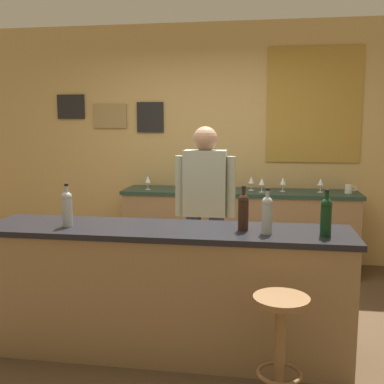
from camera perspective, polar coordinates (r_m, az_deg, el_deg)
name	(u,v)px	position (r m, az deg, el deg)	size (l,w,h in m)	color
ground_plane	(177,327)	(3.96, -1.85, -16.14)	(10.00, 10.00, 0.00)	#4C3823
back_wall	(210,143)	(5.61, 2.24, 6.02)	(6.00, 0.09, 2.80)	tan
bar_counter	(166,290)	(3.43, -3.18, -11.85)	(2.59, 0.60, 0.92)	olive
side_counter	(239,230)	(5.33, 5.74, -4.59)	(2.61, 0.56, 0.90)	olive
bartender	(205,206)	(4.03, 1.60, -1.77)	(0.52, 0.21, 1.62)	#384766
bar_stool	(280,334)	(2.82, 10.72, -16.62)	(0.32, 0.32, 0.68)	brown
wine_bottle_a	(67,207)	(3.42, -14.98, -1.84)	(0.07, 0.07, 0.31)	#999E99
wine_bottle_b	(243,211)	(3.20, 6.27, -2.27)	(0.07, 0.07, 0.31)	black
wine_bottle_c	(267,214)	(3.12, 9.13, -2.61)	(0.07, 0.07, 0.31)	#999E99
wine_bottle_d	(326,216)	(3.14, 16.03, -2.78)	(0.07, 0.07, 0.31)	black
wine_glass_a	(148,180)	(5.31, -5.40, 1.48)	(0.07, 0.07, 0.16)	silver
wine_glass_b	(251,181)	(5.27, 7.23, 1.40)	(0.07, 0.07, 0.16)	silver
wine_glass_c	(262,182)	(5.15, 8.50, 1.20)	(0.07, 0.07, 0.16)	silver
wine_glass_d	(283,182)	(5.23, 11.02, 1.26)	(0.07, 0.07, 0.16)	silver
wine_glass_e	(321,182)	(5.26, 15.41, 1.15)	(0.07, 0.07, 0.16)	silver
coffee_mug	(349,189)	(5.29, 18.58, 0.37)	(0.12, 0.08, 0.09)	silver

